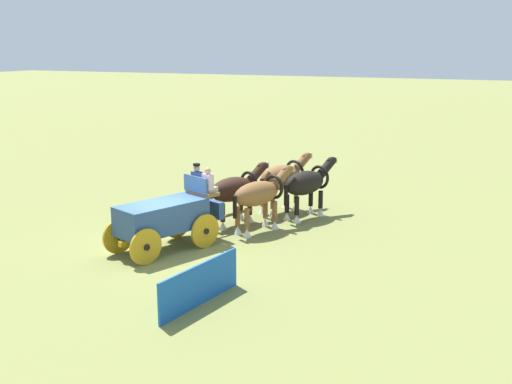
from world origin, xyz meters
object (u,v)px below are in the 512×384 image
object	(u,v)px
draft_horse_lead_near	(282,178)
draft_horse_rear_off	(259,195)
show_wagon	(167,216)
draft_horse_rear_near	(235,190)
draft_horse_lead_off	(307,184)

from	to	relation	value
draft_horse_lead_near	draft_horse_rear_off	bearing A→B (deg)	-174.42
show_wagon	draft_horse_rear_near	size ratio (longest dim) A/B	1.97
draft_horse_rear_near	draft_horse_rear_off	size ratio (longest dim) A/B	0.99
draft_horse_rear_near	draft_horse_lead_off	distance (m)	2.90
draft_horse_rear_off	draft_horse_lead_off	size ratio (longest dim) A/B	1.00
draft_horse_rear_near	draft_horse_lead_off	xyz separation A→B (m)	(1.95, -2.15, 0.04)
draft_horse_lead_near	draft_horse_lead_off	size ratio (longest dim) A/B	0.99
draft_horse_rear_off	draft_horse_lead_off	distance (m)	2.59
draft_horse_lead_off	draft_horse_rear_near	bearing A→B (deg)	132.25
draft_horse_rear_off	draft_horse_lead_near	size ratio (longest dim) A/B	1.01
draft_horse_rear_near	draft_horse_rear_off	bearing A→B (deg)	-110.94
draft_horse_rear_near	draft_horse_lead_off	bearing A→B (deg)	-47.75
draft_horse_lead_near	show_wagon	bearing A→B (deg)	164.80
draft_horse_rear_near	draft_horse_lead_off	world-z (taller)	draft_horse_lead_off
draft_horse_rear_near	draft_horse_rear_off	world-z (taller)	draft_horse_rear_off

